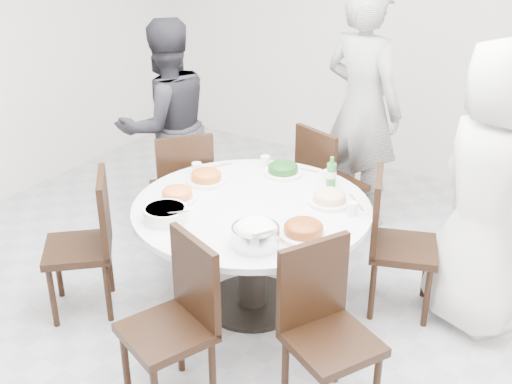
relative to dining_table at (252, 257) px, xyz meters
The scene contains 22 objects.
floor 0.53m from the dining_table, 52.08° to the right, with size 6.00×6.00×0.01m, color #ADADB2.
wall_back 2.90m from the dining_table, 85.07° to the left, with size 6.00×0.01×2.80m, color silver.
dining_table is the anchor object (origin of this frame).
chair_ne 0.98m from the dining_table, 30.36° to the left, with size 0.42×0.42×0.95m, color black.
chair_n 1.12m from the dining_table, 88.15° to the left, with size 0.42×0.42×0.95m, color black.
chair_nw 1.03m from the dining_table, 154.23° to the left, with size 0.42×0.42×0.95m, color black.
chair_sw 1.12m from the dining_table, 146.43° to the right, with size 0.42×0.42×0.95m, color black.
chair_s 1.00m from the dining_table, 84.67° to the right, with size 0.42×0.42×0.95m, color black.
chair_se 1.06m from the dining_table, 35.05° to the right, with size 0.42×0.42×0.95m, color black.
diner_right 1.52m from the dining_table, 26.26° to the left, with size 0.89×0.58×1.83m, color silver.
diner_middle 1.65m from the dining_table, 87.54° to the left, with size 0.71×0.46×1.94m, color black.
diner_left 1.48m from the dining_table, 151.04° to the left, with size 0.82×0.64×1.68m, color black.
dish_greens 0.66m from the dining_table, 97.44° to the left, with size 0.26×0.26×0.07m, color white.
dish_pale 0.64m from the dining_table, 33.77° to the left, with size 0.26×0.26×0.07m, color white.
dish_orange 0.61m from the dining_table, 164.15° to the left, with size 0.26×0.26×0.07m, color white.
dish_redbrown 0.64m from the dining_table, 21.48° to the right, with size 0.29×0.29×0.07m, color white.
dish_tofu 0.63m from the dining_table, 156.19° to the right, with size 0.25×0.25×0.06m, color white.
rice_bowl 0.66m from the dining_table, 55.48° to the right, with size 0.27×0.27×0.11m, color silver.
soup_bowl 0.69m from the dining_table, 126.92° to the right, with size 0.26×0.26×0.08m, color white.
beverage_bottle 0.76m from the dining_table, 58.75° to the left, with size 0.06×0.06×0.22m, color #2D6E2C.
tea_cups 0.74m from the dining_table, 88.71° to the left, with size 0.07×0.07×0.08m, color white.
chopsticks 0.76m from the dining_table, 92.87° to the left, with size 0.24×0.04×0.01m, color tan, non-canonical shape.
Camera 1 is at (1.68, -2.73, 2.54)m, focal length 45.00 mm.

